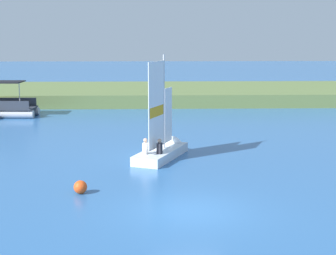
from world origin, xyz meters
The scene contains 4 objects.
ground_plane centered at (0.00, 0.00, 0.00)m, with size 200.00×200.00×0.00m, color #2D609E.
shore_bank centered at (0.00, 31.99, 0.56)m, with size 80.00×12.77×1.12m, color #5B703D.
sailboat centered at (-0.57, 8.72, 0.43)m, with size 3.08×4.90×5.55m.
channel_buoy centered at (-4.09, 2.21, 0.26)m, with size 0.53×0.53×0.53m, color #E54C19.
Camera 1 is at (-1.28, -17.95, 6.21)m, focal length 57.03 mm.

